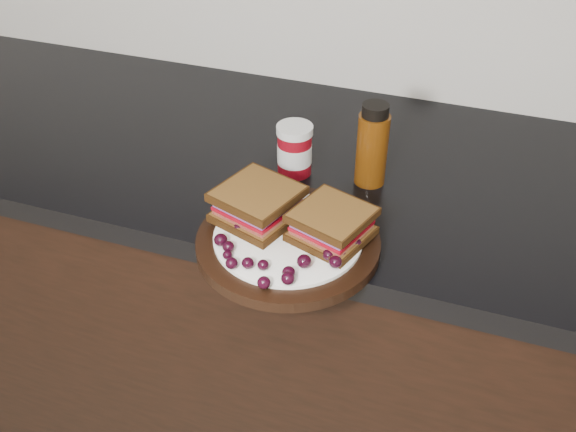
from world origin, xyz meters
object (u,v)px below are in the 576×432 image
Objects in this scene: oil_bottle at (372,145)px; sandwich_left at (258,204)px; plate at (288,243)px; condiment_jar at (295,150)px.

sandwich_left is at bearing -124.85° from oil_bottle.
condiment_jar reaches higher than plate.
oil_bottle reaches higher than condiment_jar.
sandwich_left is at bearing 155.82° from plate.
plate is 3.00× the size of condiment_jar.
plate is at bearing -108.93° from oil_bottle.
plate is at bearing -73.88° from condiment_jar.
condiment_jar is at bearing 106.12° from plate.
condiment_jar is (0.00, 0.18, -0.00)m from sandwich_left.
plate is 1.88× the size of oil_bottle.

